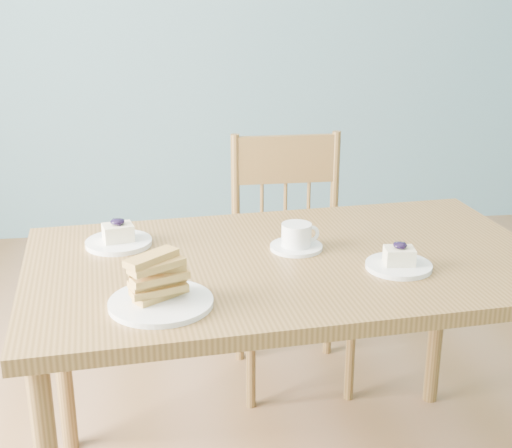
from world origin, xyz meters
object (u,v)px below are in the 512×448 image
(dining_chair, at_px, (291,260))
(cheesecake_plate_near, at_px, (399,262))
(dining_table, at_px, (288,283))
(cheesecake_plate_far, at_px, (119,238))
(biscotti_plate, at_px, (160,288))
(coffee_cup, at_px, (297,238))

(dining_chair, xyz_separation_m, cheesecake_plate_near, (0.13, -0.73, 0.29))
(dining_table, xyz_separation_m, cheesecake_plate_far, (-0.44, 0.16, 0.09))
(dining_chair, bearing_deg, cheesecake_plate_near, -79.79)
(cheesecake_plate_near, relative_size, biscotti_plate, 0.71)
(dining_chair, distance_m, cheesecake_plate_far, 0.79)
(dining_chair, xyz_separation_m, coffee_cup, (-0.10, -0.56, 0.30))
(cheesecake_plate_near, bearing_deg, dining_table, 158.06)
(biscotti_plate, bearing_deg, coffee_cup, 39.09)
(biscotti_plate, bearing_deg, dining_chair, 61.72)
(dining_table, distance_m, biscotti_plate, 0.42)
(dining_table, xyz_separation_m, biscotti_plate, (-0.33, -0.23, 0.11))
(coffee_cup, bearing_deg, cheesecake_plate_far, 165.21)
(cheesecake_plate_far, distance_m, biscotti_plate, 0.41)
(cheesecake_plate_near, xyz_separation_m, coffee_cup, (-0.23, 0.17, 0.01))
(dining_chair, distance_m, biscotti_plate, 1.03)
(dining_chair, xyz_separation_m, biscotti_plate, (-0.46, -0.86, 0.31))
(cheesecake_plate_near, relative_size, coffee_cup, 1.18)
(cheesecake_plate_far, bearing_deg, coffee_cup, -11.49)
(dining_chair, relative_size, cheesecake_plate_near, 5.35)
(dining_chair, distance_m, cheesecake_plate_near, 0.80)
(dining_table, distance_m, cheesecake_plate_far, 0.48)
(dining_table, relative_size, dining_chair, 1.58)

